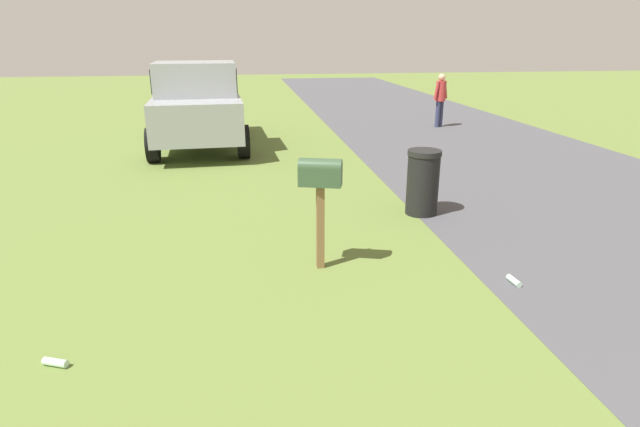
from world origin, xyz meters
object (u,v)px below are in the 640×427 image
object	(u,v)px
pickup_truck	(198,103)
pedestrian	(440,97)
trash_bin	(423,182)
mailbox	(320,181)

from	to	relation	value
pickup_truck	pedestrian	xyz separation A→B (m)	(2.09, -7.05, -0.19)
pickup_truck	pedestrian	bearing A→B (deg)	103.57
pickup_truck	trash_bin	distance (m)	6.92
pedestrian	mailbox	bearing A→B (deg)	121.74
mailbox	pickup_truck	bearing A→B (deg)	31.08
pickup_truck	mailbox	bearing A→B (deg)	11.41
pickup_truck	trash_bin	size ratio (longest dim) A/B	4.84
pickup_truck	pedestrian	distance (m)	7.35
mailbox	trash_bin	xyz separation A→B (m)	(1.75, -1.87, -0.56)
pickup_truck	trash_bin	bearing A→B (deg)	30.44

